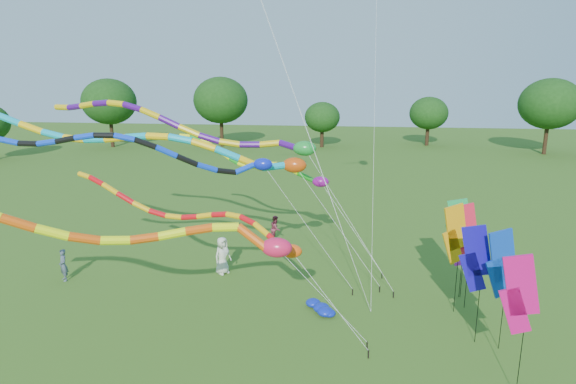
# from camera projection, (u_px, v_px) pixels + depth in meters

# --- Properties ---
(ground) EXTENTS (160.00, 160.00, 0.00)m
(ground) POSITION_uv_depth(u_px,v_px,m) (296.00, 374.00, 15.55)
(ground) COLOR #2E5B18
(ground) RESTS_ON ground
(tree_ring) EXTENTS (118.10, 121.28, 9.73)m
(tree_ring) POSITION_uv_depth(u_px,v_px,m) (417.00, 180.00, 18.43)
(tree_ring) COLOR #382314
(tree_ring) RESTS_ON ground
(tube_kite_red) EXTENTS (12.17, 4.02, 5.92)m
(tube_kite_red) POSITION_uv_depth(u_px,v_px,m) (206.00, 220.00, 18.59)
(tube_kite_red) COLOR black
(tube_kite_red) RESTS_ON ground
(tube_kite_orange) EXTENTS (14.96, 3.93, 6.70)m
(tube_kite_orange) POSITION_uv_depth(u_px,v_px,m) (132.00, 231.00, 15.08)
(tube_kite_orange) COLOR black
(tube_kite_orange) RESTS_ON ground
(tube_kite_purple) EXTENTS (16.34, 2.78, 8.92)m
(tube_kite_purple) POSITION_uv_depth(u_px,v_px,m) (202.00, 129.00, 21.49)
(tube_kite_purple) COLOR black
(tube_kite_purple) RESTS_ON ground
(tube_kite_blue) EXTENTS (14.00, 3.36, 7.93)m
(tube_kite_blue) POSITION_uv_depth(u_px,v_px,m) (158.00, 153.00, 18.51)
(tube_kite_blue) COLOR black
(tube_kite_blue) RESTS_ON ground
(tube_kite_cyan) EXTENTS (17.13, 1.60, 8.79)m
(tube_kite_cyan) POSITION_uv_depth(u_px,v_px,m) (171.00, 146.00, 20.06)
(tube_kite_cyan) COLOR black
(tube_kite_cyan) RESTS_ON ground
(tube_kite_green) EXTENTS (11.16, 4.73, 6.70)m
(tube_kite_green) POSITION_uv_depth(u_px,v_px,m) (266.00, 165.00, 24.93)
(tube_kite_green) COLOR black
(tube_kite_green) RESTS_ON ground
(banner_pole_orange) EXTENTS (1.10, 0.53, 4.60)m
(banner_pole_orange) POSITION_uv_depth(u_px,v_px,m) (455.00, 234.00, 18.81)
(banner_pole_orange) COLOR black
(banner_pole_orange) RESTS_ON ground
(banner_pole_green) EXTENTS (1.16, 0.19, 4.43)m
(banner_pole_green) POSITION_uv_depth(u_px,v_px,m) (459.00, 227.00, 20.29)
(banner_pole_green) COLOR black
(banner_pole_green) RESTS_ON ground
(banner_pole_violet) EXTENTS (1.12, 0.47, 3.89)m
(banner_pole_violet) POSITION_uv_depth(u_px,v_px,m) (459.00, 239.00, 20.47)
(banner_pole_violet) COLOR black
(banner_pole_violet) RESTS_ON ground
(banner_pole_red) EXTENTS (1.15, 0.30, 4.52)m
(banner_pole_red) POSITION_uv_depth(u_px,v_px,m) (465.00, 233.00, 19.22)
(banner_pole_red) COLOR black
(banner_pole_red) RESTS_ON ground
(banner_pole_magenta_b) EXTENTS (1.16, 0.17, 4.55)m
(banner_pole_magenta_b) POSITION_uv_depth(u_px,v_px,m) (519.00, 295.00, 13.72)
(banner_pole_magenta_b) COLOR black
(banner_pole_magenta_b) RESTS_ON ground
(banner_pole_blue_a) EXTENTS (1.16, 0.22, 4.44)m
(banner_pole_blue_a) POSITION_uv_depth(u_px,v_px,m) (475.00, 259.00, 16.73)
(banner_pole_blue_a) COLOR black
(banner_pole_blue_a) RESTS_ON ground
(banner_pole_blue_b) EXTENTS (1.14, 0.36, 4.46)m
(banner_pole_blue_b) POSITION_uv_depth(u_px,v_px,m) (501.00, 264.00, 16.21)
(banner_pole_blue_b) COLOR black
(banner_pole_blue_b) RESTS_ON ground
(blue_nylon_heap) EXTENTS (1.45, 1.12, 0.46)m
(blue_nylon_heap) POSITION_uv_depth(u_px,v_px,m) (322.00, 306.00, 19.65)
(blue_nylon_heap) COLOR #0D23B2
(blue_nylon_heap) RESTS_ON ground
(person_a) EXTENTS (1.00, 1.07, 1.84)m
(person_a) POSITION_uv_depth(u_px,v_px,m) (223.00, 255.00, 23.27)
(person_a) COLOR silver
(person_a) RESTS_ON ground
(person_b) EXTENTS (0.66, 0.64, 1.53)m
(person_b) POSITION_uv_depth(u_px,v_px,m) (63.00, 265.00, 22.48)
(person_b) COLOR #465262
(person_b) RESTS_ON ground
(person_c) EXTENTS (0.59, 0.75, 1.54)m
(person_c) POSITION_uv_depth(u_px,v_px,m) (276.00, 229.00, 27.84)
(person_c) COLOR brown
(person_c) RESTS_ON ground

